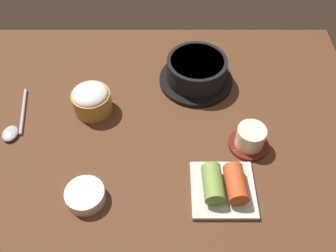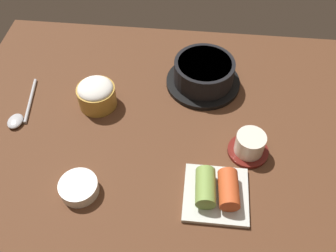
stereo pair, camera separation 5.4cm
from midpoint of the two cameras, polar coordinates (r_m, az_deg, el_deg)
The scene contains 7 objects.
dining_table at distance 89.08cm, azimuth 0.60°, elevation -0.60°, with size 100.00×76.00×2.00cm, color #56331E.
stone_pot at distance 96.39cm, azimuth 7.13°, elevation 7.92°, with size 19.17×19.17×7.26cm.
rice_bowl at distance 91.69cm, azimuth -9.28°, elevation 4.84°, with size 9.36×9.36×7.04cm.
tea_cup_with_saucer at distance 84.32cm, azimuth 14.22°, elevation -2.93°, with size 9.15×9.15×5.64cm.
kimchi_plate at distance 77.32cm, azimuth 9.50°, elevation -9.85°, with size 13.25×13.25×5.12cm.
side_bowl_near at distance 78.85cm, azimuth -11.61°, elevation -9.29°, with size 8.07×8.07×2.80cm.
spoon at distance 95.90cm, azimuth -20.26°, elevation 1.61°, with size 4.46×16.92×1.35cm.
Camera 2 is at (7.47, -55.15, 70.69)cm, focal length 39.71 mm.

